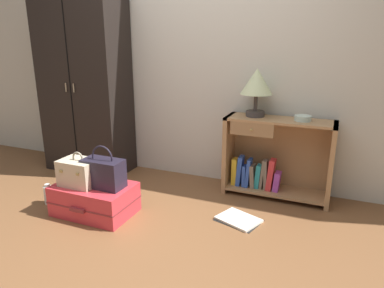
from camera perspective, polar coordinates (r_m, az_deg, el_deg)
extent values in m
plane|color=brown|center=(2.67, -9.97, -15.98)|extent=(9.00, 9.00, 0.00)
cube|color=beige|center=(3.60, 2.25, 14.58)|extent=(6.40, 0.10, 2.60)
cube|color=black|center=(4.02, -16.95, 9.13)|extent=(0.93, 0.45, 1.90)
cube|color=black|center=(3.85, -19.11, 8.63)|extent=(0.01, 0.01, 1.80)
cylinder|color=gray|center=(3.88, -19.75, 8.61)|extent=(0.01, 0.01, 0.09)
cylinder|color=gray|center=(3.81, -18.62, 8.59)|extent=(0.01, 0.01, 0.09)
cube|color=#A37A51|center=(3.44, 5.96, -1.37)|extent=(0.04, 0.31, 0.74)
cube|color=#A37A51|center=(3.31, 21.63, -3.23)|extent=(0.04, 0.31, 0.74)
cube|color=#A37A51|center=(3.24, 14.08, 3.74)|extent=(0.97, 0.31, 0.02)
cube|color=#A37A51|center=(3.45, 13.28, -7.29)|extent=(0.89, 0.31, 0.02)
cube|color=#A37A51|center=(3.48, 14.06, -1.56)|extent=(0.89, 0.01, 0.72)
cube|color=#8F6B47|center=(3.16, 9.65, 2.36)|extent=(0.39, 0.02, 0.12)
sphere|color=#9E844C|center=(3.15, 9.58, 2.29)|extent=(0.02, 0.02, 0.02)
cube|color=gold|center=(3.45, 6.95, -4.41)|extent=(0.05, 0.09, 0.26)
cube|color=#2D51B2|center=(3.44, 7.76, -4.28)|extent=(0.06, 0.11, 0.29)
cube|color=#2D51B2|center=(3.44, 8.51, -5.06)|extent=(0.04, 0.10, 0.21)
cube|color=#2D51B2|center=(3.42, 9.16, -4.59)|extent=(0.05, 0.11, 0.28)
cube|color=#726659|center=(3.42, 9.82, -5.12)|extent=(0.05, 0.12, 0.22)
cube|color=teal|center=(3.41, 10.65, -5.15)|extent=(0.06, 0.09, 0.23)
cube|color=#726659|center=(3.39, 11.35, -4.81)|extent=(0.05, 0.08, 0.29)
cube|color=#726659|center=(3.39, 11.87, -4.89)|extent=(0.04, 0.10, 0.29)
cube|color=red|center=(3.38, 12.65, -4.87)|extent=(0.07, 0.11, 0.30)
cube|color=purple|center=(3.39, 13.59, -5.91)|extent=(0.07, 0.11, 0.19)
cylinder|color=#3D3838|center=(3.31, 10.19, 4.87)|extent=(0.17, 0.17, 0.05)
cylinder|color=#3D3838|center=(3.29, 10.28, 6.62)|extent=(0.04, 0.04, 0.16)
cone|color=beige|center=(3.26, 10.45, 9.96)|extent=(0.29, 0.29, 0.23)
cylinder|color=silver|center=(3.22, 17.52, 4.00)|extent=(0.15, 0.15, 0.05)
cube|color=#D1333D|center=(3.13, -15.47, -8.57)|extent=(0.65, 0.42, 0.26)
cube|color=maroon|center=(3.13, -15.47, -8.57)|extent=(0.66, 0.43, 0.01)
cube|color=maroon|center=(2.98, -18.10, -10.15)|extent=(0.14, 0.02, 0.03)
cube|color=beige|center=(3.08, -17.80, -4.39)|extent=(0.31, 0.22, 0.22)
torus|color=gray|center=(3.04, -18.01, -2.15)|extent=(0.11, 0.02, 0.11)
cube|color=tan|center=(3.04, -20.48, -4.16)|extent=(0.02, 0.01, 0.02)
cube|color=tan|center=(2.93, -18.06, -4.68)|extent=(0.02, 0.01, 0.02)
cube|color=#231E2D|center=(2.98, -14.15, -4.63)|extent=(0.34, 0.18, 0.24)
torus|color=#231E2D|center=(2.93, -14.34, -2.11)|extent=(0.20, 0.01, 0.20)
cylinder|color=white|center=(3.45, -22.23, -7.65)|extent=(0.08, 0.08, 0.16)
cylinder|color=silver|center=(3.42, -22.41, -6.21)|extent=(0.05, 0.05, 0.02)
cube|color=white|center=(2.98, 7.55, -12.00)|extent=(0.39, 0.35, 0.02)
cube|color=black|center=(2.98, 7.54, -12.13)|extent=(0.40, 0.34, 0.01)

